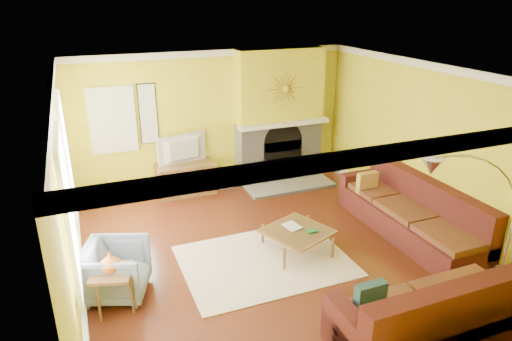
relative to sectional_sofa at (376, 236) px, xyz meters
name	(u,v)px	position (x,y,z in m)	size (l,w,h in m)	color
floor	(274,255)	(-1.27, 0.75, -0.46)	(5.50, 6.00, 0.02)	#632814
ceiling	(277,74)	(-1.27, 0.75, 2.26)	(5.50, 6.00, 0.02)	white
wall_back	(213,120)	(-1.27, 3.76, 0.90)	(5.50, 0.02, 2.70)	yellow
wall_front	(423,294)	(-1.27, -2.26, 0.90)	(5.50, 0.02, 2.70)	yellow
wall_left	(64,203)	(-4.03, 0.75, 0.90)	(0.02, 6.00, 2.70)	yellow
wall_right	(431,148)	(1.49, 0.75, 0.90)	(0.02, 6.00, 2.70)	yellow
baseboard	(274,251)	(-1.27, 0.75, -0.39)	(5.50, 6.00, 0.12)	white
crown_molding	(277,79)	(-1.27, 0.75, 2.19)	(5.50, 6.00, 0.12)	white
window_left_near	(65,157)	(-3.99, 2.05, 1.05)	(0.06, 1.22, 1.72)	white
window_left_far	(66,212)	(-3.99, 0.15, 1.05)	(0.06, 1.22, 1.72)	white
window_back	(112,120)	(-3.17, 3.71, 1.10)	(0.82, 0.06, 1.22)	white
wall_art	(148,114)	(-2.52, 3.72, 1.15)	(0.34, 0.04, 1.14)	white
fireplace	(279,116)	(0.08, 3.55, 0.90)	(1.80, 0.40, 2.70)	gray
mantel	(284,124)	(0.08, 3.31, 0.80)	(1.92, 0.22, 0.08)	white
hearth	(289,186)	(0.08, 3.00, -0.42)	(1.80, 0.70, 0.06)	gray
sunburst	(285,89)	(0.08, 3.32, 1.50)	(0.70, 0.04, 0.70)	olive
rug	(265,261)	(-1.46, 0.63, -0.44)	(2.40, 1.80, 0.02)	beige
sectional_sofa	(376,236)	(0.00, 0.00, 0.00)	(2.97, 3.90, 0.90)	#501C19
coffee_table	(297,240)	(-0.89, 0.74, -0.28)	(0.88, 0.88, 0.35)	white
media_console	(186,179)	(-1.94, 3.48, -0.14)	(1.12, 0.50, 0.61)	brown
tv	(184,150)	(-1.94, 3.48, 0.45)	(0.99, 0.13, 0.57)	black
subwoofer	(225,179)	(-1.12, 3.55, -0.29)	(0.31, 0.31, 0.31)	white
armchair	(116,270)	(-3.54, 0.64, -0.09)	(0.77, 0.79, 0.72)	gray
side_table	(114,290)	(-3.61, 0.36, -0.18)	(0.48, 0.48, 0.53)	brown
vase	(110,262)	(-3.61, 0.36, 0.21)	(0.25, 0.25, 0.26)	orange
book	(287,228)	(-1.02, 0.83, -0.09)	(0.21, 0.29, 0.03)	white
arc_lamp	(469,246)	(0.06, -1.51, 0.66)	(1.40, 0.36, 2.21)	silver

